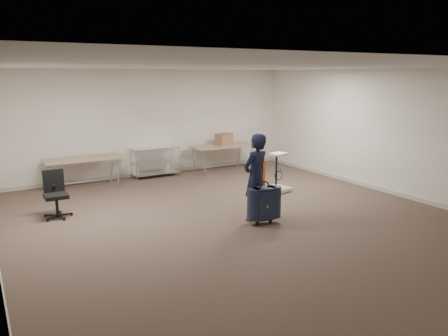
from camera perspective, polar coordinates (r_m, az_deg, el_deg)
ground at (r=8.14m, az=2.08°, el=-7.01°), size 9.00×9.00×0.00m
room_shell at (r=9.26m, az=-2.49°, el=-4.29°), size 8.00×9.00×9.00m
folding_table_left at (r=10.86m, az=-17.87°, el=0.99°), size 1.80×0.75×0.73m
folding_table_right at (r=12.21m, az=-0.21°, el=2.76°), size 1.80×0.75×0.73m
wire_shelf at (r=11.67m, az=-8.94°, el=0.99°), size 1.22×0.47×0.80m
person at (r=8.06m, az=4.19°, el=-1.21°), size 0.67×0.53×1.62m
suitcase at (r=7.93m, az=5.26°, el=-4.62°), size 0.45×0.30×1.15m
office_chair at (r=8.90m, az=-21.04°, el=-4.32°), size 0.54×0.54×0.90m
equipment_cart at (r=10.19m, az=7.02°, el=-1.76°), size 0.57×0.57×0.91m
cardboard_box at (r=12.25m, az=-0.02°, el=3.80°), size 0.50×0.42×0.32m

